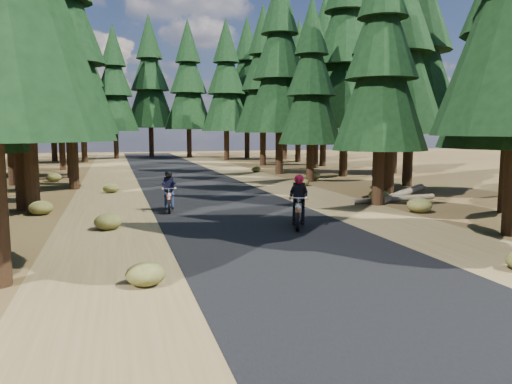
# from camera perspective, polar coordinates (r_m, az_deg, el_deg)

# --- Properties ---
(ground) EXTENTS (120.00, 120.00, 0.00)m
(ground) POSITION_cam_1_polar(r_m,az_deg,el_deg) (14.68, 1.62, -4.96)
(ground) COLOR #4A321A
(ground) RESTS_ON ground
(road) EXTENTS (6.00, 100.00, 0.01)m
(road) POSITION_cam_1_polar(r_m,az_deg,el_deg) (19.42, -2.85, -1.99)
(road) COLOR black
(road) RESTS_ON ground
(shoulder_l) EXTENTS (3.20, 100.00, 0.01)m
(shoulder_l) POSITION_cam_1_polar(r_m,az_deg,el_deg) (18.93, -16.54, -2.52)
(shoulder_l) COLOR brown
(shoulder_l) RESTS_ON ground
(shoulder_r) EXTENTS (3.20, 100.00, 0.01)m
(shoulder_r) POSITION_cam_1_polar(r_m,az_deg,el_deg) (20.94, 9.51, -1.43)
(shoulder_r) COLOR brown
(shoulder_r) RESTS_ON ground
(pine_forest) EXTENTS (34.59, 55.08, 16.32)m
(pine_forest) POSITION_cam_1_polar(r_m,az_deg,el_deg) (35.33, -9.10, 14.83)
(pine_forest) COLOR black
(pine_forest) RESTS_ON ground
(log_near) EXTENTS (4.86, 4.31, 0.32)m
(log_near) POSITION_cam_1_polar(r_m,az_deg,el_deg) (24.20, 16.50, -0.11)
(log_near) COLOR #4C4233
(log_near) RESTS_ON ground
(log_far) EXTENTS (4.28, 0.86, 0.24)m
(log_far) POSITION_cam_1_polar(r_m,az_deg,el_deg) (22.31, 15.56, -0.77)
(log_far) COLOR #4C4233
(log_far) RESTS_ON ground
(understory_shrubs) EXTENTS (16.17, 31.24, 0.59)m
(understory_shrubs) POSITION_cam_1_polar(r_m,az_deg,el_deg) (21.50, -0.73, -0.44)
(understory_shrubs) COLOR #474C1E
(understory_shrubs) RESTS_ON ground
(rider_lead) EXTENTS (1.23, 1.93, 1.66)m
(rider_lead) POSITION_cam_1_polar(r_m,az_deg,el_deg) (15.75, 4.89, -2.09)
(rider_lead) COLOR beige
(rider_lead) RESTS_ON road
(rider_follow) EXTENTS (0.69, 1.75, 1.52)m
(rider_follow) POSITION_cam_1_polar(r_m,az_deg,el_deg) (19.11, -9.91, -0.69)
(rider_follow) COLOR maroon
(rider_follow) RESTS_ON road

